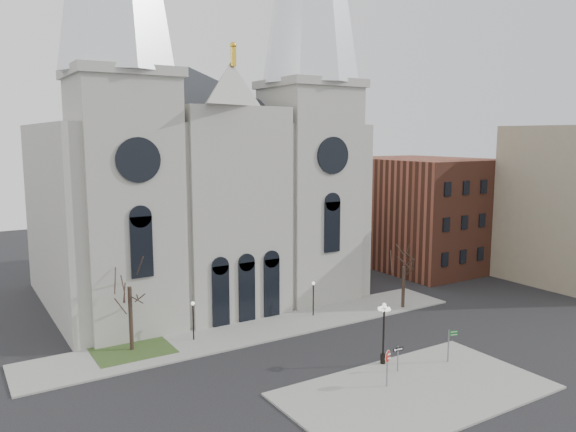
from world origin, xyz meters
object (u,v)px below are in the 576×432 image
one_way_sign (398,354)px  street_name_sign (450,343)px  globe_lamp (384,326)px  stop_sign (387,360)px

one_way_sign → street_name_sign: (4.46, -0.74, 0.15)m
globe_lamp → street_name_sign: globe_lamp is taller
one_way_sign → street_name_sign: 4.52m
stop_sign → street_name_sign: 6.81m
globe_lamp → one_way_sign: (-0.04, -1.62, -1.61)m
globe_lamp → one_way_sign: 2.28m
one_way_sign → street_name_sign: bearing=-2.0°
street_name_sign → one_way_sign: bearing=-173.0°
one_way_sign → globe_lamp: bearing=95.9°
stop_sign → street_name_sign: bearing=0.8°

